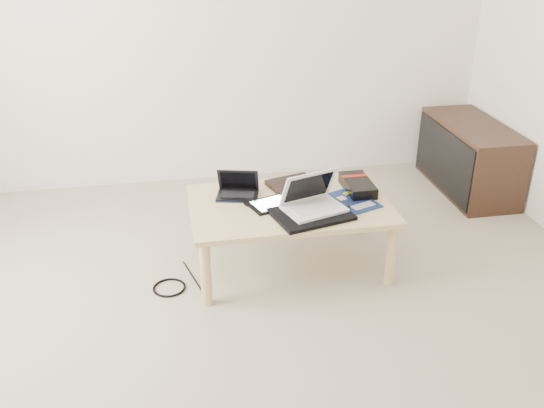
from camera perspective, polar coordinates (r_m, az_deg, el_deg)
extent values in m
plane|color=#AEA48D|center=(2.98, -1.22, -12.78)|extent=(4.00, 4.00, 0.00)
cube|color=white|center=(4.39, -5.97, 18.56)|extent=(4.00, 0.10, 2.60)
cube|color=#D5B380|center=(3.36, 1.66, -0.13)|extent=(1.10, 0.70, 0.03)
cylinder|color=#D5B380|center=(3.14, -6.25, -6.53)|extent=(0.06, 0.06, 0.37)
cylinder|color=#D5B380|center=(3.34, 11.15, -4.76)|extent=(0.06, 0.06, 0.37)
cylinder|color=#D5B380|center=(3.66, -7.04, -1.51)|extent=(0.06, 0.06, 0.37)
cylinder|color=#D5B380|center=(3.83, 8.03, -0.24)|extent=(0.06, 0.06, 0.37)
cube|color=#3A2218|center=(4.60, 18.09, 4.21)|extent=(0.40, 0.90, 0.50)
cube|color=black|center=(4.52, 15.84, 4.09)|extent=(0.02, 0.86, 0.44)
cube|color=black|center=(3.54, 2.06, 1.80)|extent=(0.32, 0.29, 0.03)
cube|color=black|center=(3.43, -3.25, 0.81)|extent=(0.26, 0.21, 0.01)
cube|color=black|center=(3.42, -3.26, 0.92)|extent=(0.20, 0.13, 0.00)
cube|color=black|center=(3.37, -3.37, 0.50)|extent=(0.05, 0.03, 0.00)
cube|color=black|center=(3.44, -3.20, 2.30)|extent=(0.24, 0.13, 0.14)
cube|color=black|center=(3.43, -3.21, 2.23)|extent=(0.20, 0.10, 0.11)
cube|color=#0C1945|center=(3.36, -3.41, 0.17)|extent=(0.23, 0.07, 0.01)
cube|color=black|center=(3.33, -0.11, -0.02)|extent=(0.28, 0.25, 0.01)
cube|color=white|center=(3.32, -0.11, 0.07)|extent=(0.22, 0.19, 0.00)
cube|color=silver|center=(3.38, 4.02, 0.47)|extent=(0.07, 0.23, 0.02)
cube|color=#9B9A9F|center=(3.38, 4.03, 0.62)|extent=(0.06, 0.19, 0.00)
cube|color=black|center=(3.22, 3.73, -0.97)|extent=(0.45, 0.38, 0.02)
cube|color=white|center=(3.24, 3.99, -0.44)|extent=(0.36, 0.30, 0.02)
cube|color=white|center=(3.23, 4.03, -0.32)|extent=(0.28, 0.19, 0.00)
cube|color=white|center=(3.17, 4.77, -0.88)|extent=(0.07, 0.05, 0.00)
cube|color=white|center=(3.24, 3.45, 1.65)|extent=(0.32, 0.18, 0.20)
cube|color=black|center=(3.24, 3.49, 1.57)|extent=(0.27, 0.15, 0.15)
cube|color=#0B1B4A|center=(3.39, 7.36, 0.26)|extent=(0.32, 0.36, 0.01)
cube|color=silver|center=(3.40, 6.57, 0.50)|extent=(0.06, 0.06, 0.01)
cube|color=gold|center=(3.49, 7.39, 1.16)|extent=(0.10, 0.04, 0.01)
cube|color=gold|center=(3.48, 7.56, 1.05)|extent=(0.10, 0.04, 0.01)
cube|color=silver|center=(3.35, 8.35, -0.02)|extent=(0.13, 0.06, 0.01)
cube|color=silver|center=(3.34, 8.56, -0.15)|extent=(0.13, 0.06, 0.01)
cube|color=silver|center=(3.33, 8.77, -0.28)|extent=(0.13, 0.06, 0.01)
cube|color=black|center=(3.32, 7.08, -0.20)|extent=(0.03, 0.03, 0.01)
cube|color=black|center=(3.53, 8.07, 1.76)|extent=(0.15, 0.29, 0.06)
cube|color=maroon|center=(3.57, 7.79, 2.64)|extent=(0.15, 0.04, 0.00)
torus|color=black|center=(3.35, -1.80, 0.14)|extent=(0.13, 0.13, 0.01)
torus|color=black|center=(3.38, -9.65, -7.77)|extent=(0.21, 0.21, 0.01)
cylinder|color=black|center=(3.45, -7.43, -6.85)|extent=(0.10, 0.36, 0.01)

